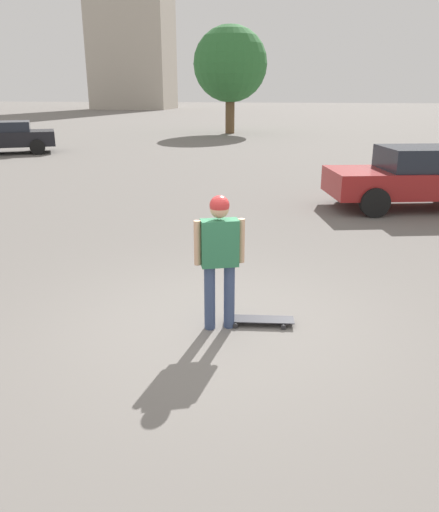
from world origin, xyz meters
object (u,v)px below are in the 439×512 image
person (220,250)px  car_parked_far (7,137)px  skateboard (259,320)px  car_parked_near (417,177)px

person → car_parked_far: person is taller
skateboard → car_parked_far: bearing=-56.5°
person → car_parked_far: 19.78m
skateboard → car_parked_near: 7.67m
skateboard → car_parked_far: 19.96m
person → skateboard: size_ratio=1.87×
skateboard → car_parked_near: car_parked_near is taller
person → car_parked_far: size_ratio=0.36×
skateboard → car_parked_far: (12.71, -15.37, 0.68)m
person → car_parked_far: (12.24, -15.54, -0.24)m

